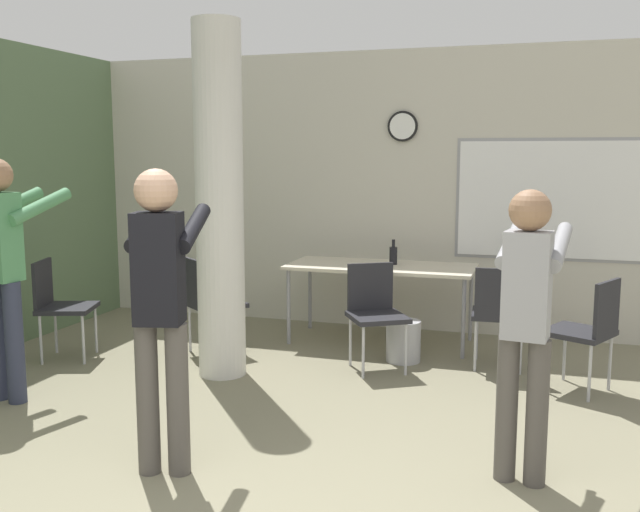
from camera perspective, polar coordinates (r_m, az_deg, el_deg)
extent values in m
cube|color=beige|center=(7.26, 7.64, 5.10)|extent=(8.00, 0.12, 2.80)
cylinder|color=black|center=(7.20, 6.63, 10.27)|extent=(0.30, 0.03, 0.30)
cylinder|color=white|center=(7.19, 6.61, 10.28)|extent=(0.26, 0.01, 0.25)
cube|color=#99999E|center=(7.10, 19.12, 4.25)|extent=(2.05, 0.01, 1.16)
cube|color=white|center=(7.09, 19.12, 4.25)|extent=(1.99, 0.02, 1.10)
cylinder|color=silver|center=(5.69, -8.05, 4.27)|extent=(0.38, 0.38, 2.80)
cube|color=beige|center=(6.72, 4.90, -0.85)|extent=(1.74, 0.76, 0.03)
cylinder|color=gray|center=(6.71, -2.53, -4.08)|extent=(0.04, 0.04, 0.71)
cylinder|color=gray|center=(6.35, 11.40, -4.94)|extent=(0.04, 0.04, 0.71)
cylinder|color=gray|center=(7.30, -0.81, -3.06)|extent=(0.04, 0.04, 0.71)
cylinder|color=gray|center=(6.98, 11.96, -3.77)|extent=(0.04, 0.04, 0.71)
cylinder|color=black|center=(6.76, 5.89, 0.02)|extent=(0.07, 0.07, 0.17)
cylinder|color=black|center=(6.74, 5.90, 1.02)|extent=(0.03, 0.03, 0.07)
cylinder|color=#B2B2B7|center=(6.23, 6.69, -6.76)|extent=(0.30, 0.30, 0.36)
cube|color=#232328|center=(5.89, 4.64, -4.90)|extent=(0.61, 0.61, 0.04)
cube|color=#232328|center=(6.04, 4.04, -2.44)|extent=(0.35, 0.23, 0.40)
cylinder|color=#B7B7BC|center=(5.73, 3.48, -7.70)|extent=(0.02, 0.02, 0.43)
cylinder|color=#B7B7BC|center=(5.84, 6.87, -7.42)|extent=(0.02, 0.02, 0.43)
cylinder|color=#B7B7BC|center=(6.06, 2.44, -6.80)|extent=(0.02, 0.02, 0.43)
cylinder|color=#B7B7BC|center=(6.17, 5.67, -6.56)|extent=(0.02, 0.02, 0.43)
cube|color=#232328|center=(6.59, -19.53, -3.95)|extent=(0.56, 0.56, 0.04)
cube|color=#232328|center=(6.62, -21.31, -2.05)|extent=(0.15, 0.39, 0.40)
cylinder|color=#B7B7BC|center=(6.42, -18.42, -6.37)|extent=(0.02, 0.02, 0.43)
cylinder|color=#B7B7BC|center=(6.75, -17.50, -5.62)|extent=(0.02, 0.02, 0.43)
cylinder|color=#B7B7BC|center=(6.53, -21.44, -6.26)|extent=(0.02, 0.02, 0.43)
cylinder|color=#B7B7BC|center=(6.86, -20.39, -5.53)|extent=(0.02, 0.02, 0.43)
cube|color=#232328|center=(6.45, -8.32, -3.82)|extent=(0.62, 0.62, 0.04)
cube|color=#232328|center=(6.32, -10.03, -2.07)|extent=(0.33, 0.27, 0.40)
cylinder|color=#B7B7BC|center=(6.42, -6.12, -5.98)|extent=(0.02, 0.02, 0.43)
cylinder|color=#B7B7BC|center=(6.73, -7.55, -5.34)|extent=(0.02, 0.02, 0.43)
cylinder|color=#B7B7BC|center=(6.27, -9.05, -6.39)|extent=(0.02, 0.02, 0.43)
cylinder|color=#B7B7BC|center=(6.59, -10.37, -5.71)|extent=(0.02, 0.02, 0.43)
cube|color=#232328|center=(5.72, 19.95, -5.78)|extent=(0.59, 0.59, 0.04)
cube|color=#232328|center=(5.59, 21.98, -3.88)|extent=(0.20, 0.37, 0.40)
cylinder|color=#B7B7BC|center=(6.00, 18.97, -7.39)|extent=(0.02, 0.02, 0.43)
cylinder|color=#B7B7BC|center=(5.69, 17.41, -8.17)|extent=(0.02, 0.02, 0.43)
cylinder|color=#B7B7BC|center=(5.87, 22.18, -7.91)|extent=(0.02, 0.02, 0.43)
cylinder|color=#B7B7BC|center=(5.55, 20.77, -8.76)|extent=(0.02, 0.02, 0.43)
cube|color=#232328|center=(6.16, 14.12, -4.55)|extent=(0.46, 0.46, 0.04)
cube|color=#232328|center=(5.91, 14.19, -2.90)|extent=(0.40, 0.05, 0.40)
cylinder|color=#B7B7BC|center=(6.39, 15.68, -6.31)|extent=(0.02, 0.02, 0.43)
cylinder|color=#B7B7BC|center=(6.39, 12.43, -6.20)|extent=(0.02, 0.02, 0.43)
cylinder|color=#B7B7BC|center=(6.04, 15.76, -7.15)|extent=(0.02, 0.02, 0.43)
cylinder|color=#B7B7BC|center=(6.04, 12.32, -7.03)|extent=(0.02, 0.02, 0.43)
cylinder|color=#514C47|center=(4.10, -11.31, -11.18)|extent=(0.13, 0.13, 0.86)
cylinder|color=#514C47|center=(4.15, -13.63, -11.04)|extent=(0.13, 0.13, 0.86)
cube|color=black|center=(3.95, -12.80, -0.98)|extent=(0.29, 0.25, 0.61)
sphere|color=tan|center=(3.90, -13.00, 5.14)|extent=(0.23, 0.23, 0.23)
cylinder|color=black|center=(4.12, -10.09, 2.25)|extent=(0.22, 0.55, 0.24)
cylinder|color=black|center=(4.19, -13.76, 2.24)|extent=(0.22, 0.55, 0.24)
cube|color=white|center=(4.43, -12.83, 2.63)|extent=(0.07, 0.13, 0.04)
cylinder|color=#2D3347|center=(5.57, -23.25, -6.39)|extent=(0.13, 0.13, 0.89)
cylinder|color=#4C8C59|center=(5.55, -21.49, 3.71)|extent=(0.17, 0.56, 0.25)
cylinder|color=#4C8C59|center=(5.76, -23.44, 3.75)|extent=(0.17, 0.56, 0.25)
cylinder|color=#514C47|center=(4.07, 16.97, -11.93)|extent=(0.12, 0.12, 0.81)
cylinder|color=#514C47|center=(4.10, 14.71, -11.73)|extent=(0.12, 0.12, 0.81)
cube|color=#99999E|center=(3.91, 16.23, -2.26)|extent=(0.26, 0.21, 0.57)
sphere|color=#997051|center=(3.86, 16.46, 3.53)|extent=(0.22, 0.22, 0.22)
cylinder|color=#99999E|center=(4.09, 18.62, 0.71)|extent=(0.15, 0.51, 0.23)
cylinder|color=#99999E|center=(4.12, 15.04, 0.93)|extent=(0.15, 0.51, 0.23)
cube|color=white|center=(4.35, 15.58, 1.29)|extent=(0.05, 0.13, 0.04)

